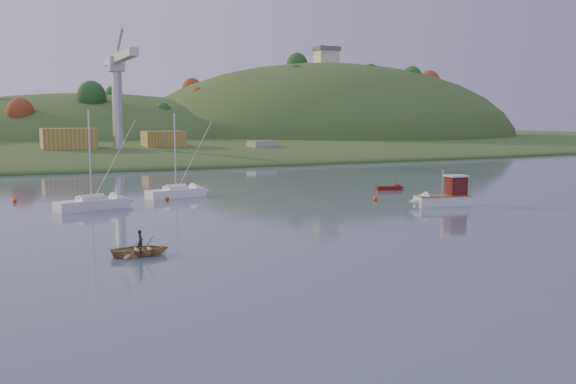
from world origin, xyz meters
name	(u,v)px	position (x,y,z in m)	size (l,w,h in m)	color
ground	(552,306)	(0.00, 0.00, 0.00)	(500.00, 500.00, 0.00)	#364558
far_shore	(56,144)	(0.00, 230.00, 0.00)	(620.00, 220.00, 1.50)	#2E441B
shore_slope	(81,152)	(0.00, 165.00, 0.00)	(640.00, 150.00, 7.00)	#2E441B
hill_center	(92,145)	(10.00, 210.00, 0.00)	(140.00, 120.00, 36.00)	#2E441B
hill_right	(326,143)	(95.00, 195.00, 0.00)	(150.00, 130.00, 60.00)	#2E441B
hilltop_house	(326,55)	(95.00, 195.00, 33.40)	(9.00, 7.00, 6.45)	beige
hillside_trees	(71,149)	(0.00, 185.00, 0.00)	(280.00, 50.00, 32.00)	#1A4A1C
wharf	(131,155)	(5.00, 122.00, 1.20)	(42.00, 16.00, 2.40)	slate
shed_west	(69,139)	(-8.00, 123.00, 4.80)	(11.00, 8.00, 4.80)	olive
shed_east	(163,140)	(13.00, 124.00, 4.40)	(9.00, 7.00, 4.00)	olive
dock_crane	(118,81)	(2.00, 118.39, 17.17)	(3.20, 28.00, 20.30)	#B7B7BC
fishing_boat	(438,197)	(18.58, 31.97, 0.94)	(6.99, 3.44, 4.28)	silver
sailboat_near	(92,203)	(-15.16, 44.87, 0.68)	(7.61, 4.28, 10.11)	silver
sailboat_far	(176,192)	(-4.60, 51.15, 0.66)	(7.40, 3.86, 9.84)	white
canoe	(141,250)	(-15.66, 20.50, 0.40)	(2.77, 3.88, 0.80)	tan
paddler	(140,245)	(-15.66, 20.50, 0.75)	(0.55, 0.36, 1.50)	black
red_tender	(394,188)	(23.19, 46.71, 0.27)	(3.96, 2.36, 1.28)	#56100C
work_vessel	(261,152)	(35.00, 118.00, 1.43)	(16.62, 10.37, 4.02)	#525D6D
buoy_1	(375,198)	(14.83, 38.33, 0.25)	(0.50, 0.50, 0.50)	#E0400B
buoy_2	(15,200)	(-21.99, 54.07, 0.25)	(0.50, 0.50, 0.50)	#E0400B
buoy_3	(167,198)	(-6.35, 48.51, 0.25)	(0.50, 0.50, 0.50)	#E0400B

